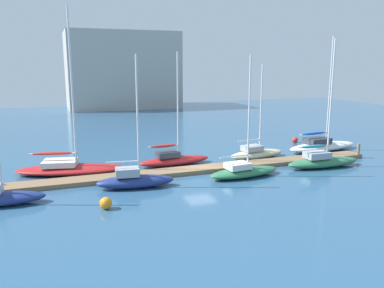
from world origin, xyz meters
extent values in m
plane|color=#2D567A|center=(0.00, 0.00, 0.00)|extent=(120.00, 120.00, 0.00)
cube|color=#846647|center=(0.00, 0.00, 0.18)|extent=(33.17, 1.86, 0.35)
cylinder|color=#846647|center=(16.18, -0.78, 0.72)|extent=(0.28, 0.28, 1.44)
ellipsoid|color=#B21E1E|center=(-10.30, 3.18, 0.35)|extent=(9.36, 4.79, 0.70)
cube|color=silver|center=(-11.17, 3.36, 0.93)|extent=(3.06, 2.61, 0.46)
cylinder|color=silver|center=(-9.86, 3.08, 7.06)|extent=(0.15, 0.15, 12.72)
cylinder|color=silver|center=(-11.69, 3.47, 1.74)|extent=(3.70, 0.90, 0.12)
ellipsoid|color=#B72D28|center=(-11.69, 3.47, 1.74)|extent=(3.38, 1.06, 0.28)
ellipsoid|color=navy|center=(-6.11, -2.50, 0.46)|extent=(5.85, 2.37, 0.93)
cube|color=#9EA3AD|center=(-6.67, -2.43, 1.23)|extent=(1.84, 1.38, 0.60)
cylinder|color=silver|center=(-5.82, -2.53, 5.29)|extent=(0.13, 0.13, 8.72)
cylinder|color=silver|center=(-7.01, -2.39, 2.01)|extent=(2.38, 0.40, 0.11)
ellipsoid|color=#B21E1E|center=(-1.35, 2.84, 0.39)|extent=(6.76, 2.18, 0.79)
cube|color=#333842|center=(-2.02, 2.80, 1.04)|extent=(2.07, 1.36, 0.51)
cylinder|color=silver|center=(-1.02, 2.86, 5.40)|extent=(0.14, 0.14, 9.23)
cylinder|color=silver|center=(-2.42, 2.78, 1.85)|extent=(2.80, 0.29, 0.11)
ellipsoid|color=#B72D28|center=(-2.42, 2.78, 1.85)|extent=(2.54, 0.52, 0.28)
ellipsoid|color=#2D7047|center=(2.76, -2.72, 0.37)|extent=(6.38, 2.62, 0.74)
cube|color=silver|center=(2.14, -2.78, 0.99)|extent=(1.99, 1.59, 0.48)
cylinder|color=silver|center=(3.07, -2.69, 5.20)|extent=(0.14, 0.14, 8.92)
cylinder|color=silver|center=(1.77, -2.82, 1.79)|extent=(2.61, 0.37, 0.11)
ellipsoid|color=beige|center=(6.97, 2.64, 0.39)|extent=(6.23, 2.74, 0.78)
cube|color=#9EA3AD|center=(6.37, 2.56, 1.04)|extent=(1.97, 1.59, 0.51)
cylinder|color=silver|center=(7.27, 2.68, 4.90)|extent=(0.14, 0.14, 8.24)
cylinder|color=silver|center=(6.01, 2.51, 1.84)|extent=(2.52, 0.44, 0.11)
ellipsoid|color=#2D7047|center=(10.75, -2.44, 0.43)|extent=(7.13, 2.17, 0.87)
cube|color=#9EA3AD|center=(10.05, -2.42, 1.15)|extent=(2.16, 1.43, 0.56)
cylinder|color=silver|center=(11.11, -2.45, 5.97)|extent=(0.14, 0.14, 10.21)
cylinder|color=silver|center=(9.62, -2.41, 1.94)|extent=(2.97, 0.21, 0.11)
ellipsoid|color=teal|center=(9.62, -2.41, 1.94)|extent=(2.68, 0.44, 0.28)
ellipsoid|color=white|center=(15.17, 3.17, 0.44)|extent=(8.71, 3.25, 0.87)
cube|color=#333842|center=(14.32, 3.10, 1.16)|extent=(2.70, 1.96, 0.57)
cylinder|color=silver|center=(15.60, 3.21, 6.32)|extent=(0.15, 0.15, 10.88)
cylinder|color=silver|center=(13.81, 3.05, 1.95)|extent=(3.57, 0.45, 0.12)
ellipsoid|color=blue|center=(13.81, 3.05, 1.95)|extent=(3.24, 0.65, 0.28)
sphere|color=orange|center=(-8.78, -6.16, 0.39)|extent=(0.78, 0.78, 0.78)
sphere|color=red|center=(14.95, 7.82, 0.34)|extent=(0.68, 0.68, 0.68)
cube|color=#ADA89E|center=(3.38, 53.86, 7.79)|extent=(22.56, 13.37, 15.59)
camera|label=1|loc=(-11.73, -29.74, 8.87)|focal=36.43mm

